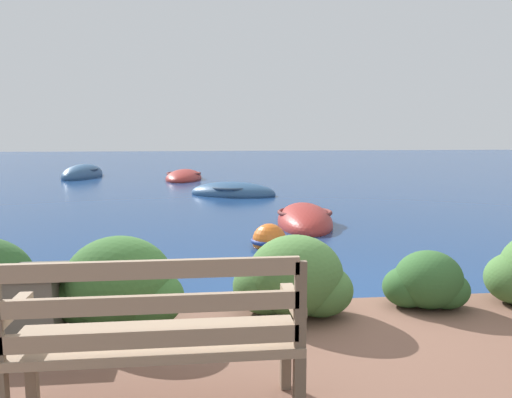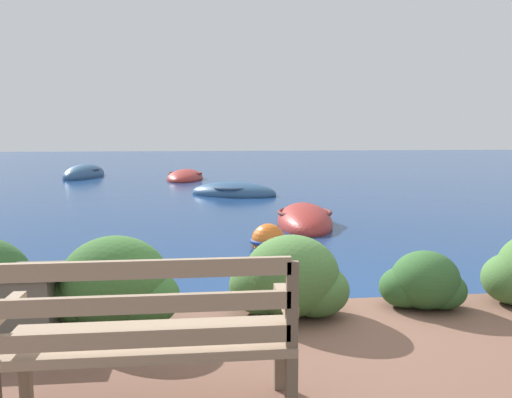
{
  "view_description": "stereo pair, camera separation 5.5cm",
  "coord_description": "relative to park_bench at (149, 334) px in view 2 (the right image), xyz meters",
  "views": [
    {
      "loc": [
        -1.15,
        -4.35,
        1.77
      ],
      "look_at": [
        -0.07,
        5.55,
        0.4
      ],
      "focal_mm": 35.0,
      "sensor_mm": 36.0,
      "label": 1
    },
    {
      "loc": [
        -1.09,
        -4.36,
        1.77
      ],
      "look_at": [
        -0.07,
        5.55,
        0.4
      ],
      "focal_mm": 35.0,
      "sensor_mm": 36.0,
      "label": 2
    }
  ],
  "objects": [
    {
      "name": "ground_plane",
      "position": [
        1.4,
        1.81,
        -0.7
      ],
      "size": [
        80.0,
        80.0,
        0.0
      ],
      "color": "navy"
    },
    {
      "name": "park_bench",
      "position": [
        0.0,
        0.0,
        0.0
      ],
      "size": [
        1.54,
        0.48,
        0.93
      ],
      "rotation": [
        0.0,
        0.0,
        0.02
      ],
      "color": "brown",
      "rests_on": "patio_terrace"
    },
    {
      "name": "hedge_clump_left",
      "position": [
        -0.43,
        1.37,
        -0.17
      ],
      "size": [
        1.07,
        0.77,
        0.73
      ],
      "color": "#38662D",
      "rests_on": "patio_terrace"
    },
    {
      "name": "hedge_clump_centre",
      "position": [
        1.0,
        1.46,
        -0.19
      ],
      "size": [
        1.01,
        0.72,
        0.68
      ],
      "color": "#426B33",
      "rests_on": "patio_terrace"
    },
    {
      "name": "hedge_clump_right",
      "position": [
        2.2,
        1.5,
        -0.26
      ],
      "size": [
        0.75,
        0.54,
        0.51
      ],
      "color": "#2D5628",
      "rests_on": "patio_terrace"
    },
    {
      "name": "rowboat_nearest",
      "position": [
        2.17,
        6.62,
        -0.65
      ],
      "size": [
        1.27,
        2.43,
        0.67
      ],
      "rotation": [
        0.0,
        0.0,
        1.46
      ],
      "color": "#9E2D28",
      "rests_on": "ground_plane"
    },
    {
      "name": "rowboat_mid",
      "position": [
        1.09,
        11.17,
        -0.65
      ],
      "size": [
        2.72,
        2.08,
        0.63
      ],
      "rotation": [
        0.0,
        0.0,
        5.89
      ],
      "color": "#2D517A",
      "rests_on": "ground_plane"
    },
    {
      "name": "rowboat_far",
      "position": [
        -0.42,
        15.88,
        -0.65
      ],
      "size": [
        1.55,
        2.93,
        0.63
      ],
      "rotation": [
        0.0,
        0.0,
        4.6
      ],
      "color": "#9E2D28",
      "rests_on": "ground_plane"
    },
    {
      "name": "rowboat_outer",
      "position": [
        -4.32,
        17.13,
        -0.63
      ],
      "size": [
        1.6,
        3.05,
        0.86
      ],
      "rotation": [
        0.0,
        0.0,
        1.41
      ],
      "color": "#2D517A",
      "rests_on": "ground_plane"
    },
    {
      "name": "mooring_buoy",
      "position": [
        1.26,
        4.89,
        -0.61
      ],
      "size": [
        0.58,
        0.58,
        0.53
      ],
      "color": "orange",
      "rests_on": "ground_plane"
    }
  ]
}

